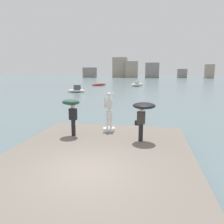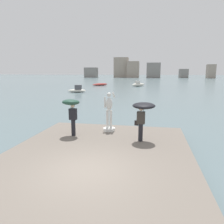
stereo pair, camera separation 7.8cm
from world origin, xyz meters
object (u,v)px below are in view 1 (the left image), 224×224
onlooker_right (143,110)px  boat_near (99,84)px  statue_white_figure (109,115)px  boat_mid (76,90)px  onlooker_left (72,107)px  boat_far (137,84)px

onlooker_right → boat_near: onlooker_right is taller
statue_white_figure → boat_mid: (-11.18, 25.54, -0.84)m
onlooker_left → onlooker_right: onlooker_left is taller
boat_mid → statue_white_figure: bearing=-66.4°
onlooker_right → boat_near: (-13.68, 46.53, -1.66)m
onlooker_left → boat_mid: bearing=109.3°
boat_near → boat_far: (10.51, -1.37, 0.20)m
statue_white_figure → boat_mid: size_ratio=0.65×
onlooker_right → boat_far: size_ratio=0.49×
onlooker_left → onlooker_right: (3.76, -0.25, 0.02)m
onlooker_left → boat_near: size_ratio=0.43×
boat_far → boat_mid: bearing=-119.0°
onlooker_left → boat_mid: size_ratio=0.58×
onlooker_right → boat_mid: size_ratio=0.56×
boat_mid → boat_far: size_ratio=0.88×
onlooker_left → boat_near: (-9.92, 46.28, -1.64)m
onlooker_left → onlooker_right: 3.77m
onlooker_right → boat_far: bearing=94.0°
statue_white_figure → boat_far: statue_white_figure is taller
onlooker_left → boat_mid: 28.48m
boat_near → statue_white_figure: bearing=-75.4°
boat_near → boat_far: size_ratio=1.19×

